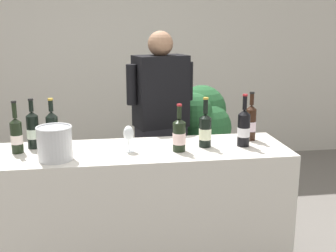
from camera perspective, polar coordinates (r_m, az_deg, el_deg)
name	(u,v)px	position (r m, az deg, el deg)	size (l,w,h in m)	color
wall_back	(122,49)	(5.22, -6.29, 10.40)	(8.00, 0.10, 2.80)	beige
counter	(142,213)	(2.91, -3.50, -11.76)	(1.93, 0.58, 0.91)	beige
wine_bottle_0	(179,135)	(2.67, 1.52, -1.21)	(0.08, 0.08, 0.31)	black
wine_bottle_1	(16,135)	(2.80, -19.88, -1.13)	(0.07, 0.07, 0.33)	black
wine_bottle_2	(205,130)	(2.77, 5.08, -0.56)	(0.08, 0.08, 0.33)	black
wine_bottle_3	(251,122)	(2.98, 11.17, 0.50)	(0.07, 0.07, 0.34)	black
wine_bottle_4	(52,130)	(2.80, -15.43, -0.57)	(0.08, 0.08, 0.34)	black
wine_bottle_5	(33,130)	(2.87, -17.87, -0.47)	(0.08, 0.08, 0.33)	black
wine_bottle_6	(244,128)	(2.82, 10.25, -0.22)	(0.08, 0.08, 0.35)	black
wine_glass	(129,135)	(2.68, -5.37, -1.16)	(0.08, 0.08, 0.17)	silver
ice_bucket	(55,143)	(2.59, -15.12, -2.23)	(0.21, 0.21, 0.21)	silver
person_server	(161,136)	(3.43, -0.98, -1.40)	(0.55, 0.34, 1.65)	black
potted_shrub	(201,133)	(3.83, 4.49, -0.91)	(0.53, 0.59, 1.16)	brown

